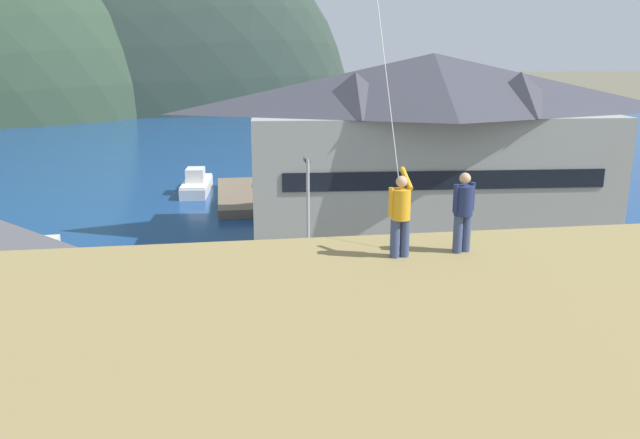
{
  "coord_description": "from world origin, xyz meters",
  "views": [
    {
      "loc": [
        -5.52,
        -19.48,
        11.72
      ],
      "look_at": [
        -1.19,
        9.0,
        4.09
      ],
      "focal_mm": 36.48,
      "sensor_mm": 36.0,
      "label": 1
    }
  ],
  "objects_px": {
    "harbor_lodge": "(431,141)",
    "wharf_dock": "(238,196)",
    "person_kite_flyer": "(400,213)",
    "parked_car_front_row_red": "(502,351)",
    "moored_boat_outer_mooring": "(277,185)",
    "parking_light_pole": "(308,215)",
    "parked_car_corner_spot": "(305,370)",
    "moored_boat_wharfside": "(197,184)",
    "parked_car_mid_row_near": "(611,281)",
    "person_companion": "(463,210)"
  },
  "relations": [
    {
      "from": "harbor_lodge",
      "to": "parked_car_corner_spot",
      "type": "relative_size",
      "value": 5.73
    },
    {
      "from": "person_kite_flyer",
      "to": "person_companion",
      "type": "xyz_separation_m",
      "value": [
        1.42,
        0.13,
        -0.02
      ]
    },
    {
      "from": "wharf_dock",
      "to": "person_kite_flyer",
      "type": "bearing_deg",
      "value": -86.27
    },
    {
      "from": "parked_car_front_row_red",
      "to": "moored_boat_outer_mooring",
      "type": "bearing_deg",
      "value": 99.47
    },
    {
      "from": "person_kite_flyer",
      "to": "wharf_dock",
      "type": "bearing_deg",
      "value": 93.73
    },
    {
      "from": "harbor_lodge",
      "to": "parking_light_pole",
      "type": "relative_size",
      "value": 3.7
    },
    {
      "from": "parking_light_pole",
      "to": "person_companion",
      "type": "relative_size",
      "value": 3.78
    },
    {
      "from": "person_kite_flyer",
      "to": "parked_car_corner_spot",
      "type": "bearing_deg",
      "value": 98.61
    },
    {
      "from": "harbor_lodge",
      "to": "wharf_dock",
      "type": "height_order",
      "value": "harbor_lodge"
    },
    {
      "from": "harbor_lodge",
      "to": "wharf_dock",
      "type": "distance_m",
      "value": 17.24
    },
    {
      "from": "parked_car_corner_spot",
      "to": "moored_boat_outer_mooring",
      "type": "bearing_deg",
      "value": 86.75
    },
    {
      "from": "parked_car_front_row_red",
      "to": "person_companion",
      "type": "relative_size",
      "value": 2.42
    },
    {
      "from": "parking_light_pole",
      "to": "person_companion",
      "type": "xyz_separation_m",
      "value": [
        1.06,
        -17.23,
        4.46
      ]
    },
    {
      "from": "parked_car_mid_row_near",
      "to": "person_kite_flyer",
      "type": "relative_size",
      "value": 2.29
    },
    {
      "from": "wharf_dock",
      "to": "person_kite_flyer",
      "type": "relative_size",
      "value": 6.41
    },
    {
      "from": "wharf_dock",
      "to": "parked_car_corner_spot",
      "type": "distance_m",
      "value": 30.57
    },
    {
      "from": "wharf_dock",
      "to": "moored_boat_outer_mooring",
      "type": "xyz_separation_m",
      "value": [
        3.23,
        2.31,
        0.37
      ]
    },
    {
      "from": "parking_light_pole",
      "to": "moored_boat_wharfside",
      "type": "bearing_deg",
      "value": 104.52
    },
    {
      "from": "parked_car_front_row_red",
      "to": "parked_car_mid_row_near",
      "type": "bearing_deg",
      "value": 36.92
    },
    {
      "from": "parked_car_mid_row_near",
      "to": "moored_boat_outer_mooring",
      "type": "bearing_deg",
      "value": 117.14
    },
    {
      "from": "parked_car_front_row_red",
      "to": "parked_car_mid_row_near",
      "type": "xyz_separation_m",
      "value": [
        8.12,
        6.1,
        0.0
      ]
    },
    {
      "from": "parked_car_front_row_red",
      "to": "moored_boat_wharfside",
      "type": "bearing_deg",
      "value": 109.68
    },
    {
      "from": "parked_car_corner_spot",
      "to": "person_kite_flyer",
      "type": "xyz_separation_m",
      "value": [
        1.11,
        -7.32,
        7.33
      ]
    },
    {
      "from": "parked_car_corner_spot",
      "to": "parking_light_pole",
      "type": "bearing_deg",
      "value": 81.72
    },
    {
      "from": "moored_boat_outer_mooring",
      "to": "person_kite_flyer",
      "type": "xyz_separation_m",
      "value": [
        -0.76,
        -40.17,
        7.67
      ]
    },
    {
      "from": "moored_boat_wharfside",
      "to": "moored_boat_outer_mooring",
      "type": "relative_size",
      "value": 1.11
    },
    {
      "from": "moored_boat_wharfside",
      "to": "person_companion",
      "type": "distance_m",
      "value": 42.44
    },
    {
      "from": "person_companion",
      "to": "parked_car_corner_spot",
      "type": "bearing_deg",
      "value": 109.34
    },
    {
      "from": "wharf_dock",
      "to": "parking_light_pole",
      "type": "height_order",
      "value": "parking_light_pole"
    },
    {
      "from": "moored_boat_wharfside",
      "to": "parked_car_mid_row_near",
      "type": "bearing_deg",
      "value": -53.78
    },
    {
      "from": "wharf_dock",
      "to": "parked_car_front_row_red",
      "type": "xyz_separation_m",
      "value": [
        8.65,
        -30.2,
        0.71
      ]
    },
    {
      "from": "wharf_dock",
      "to": "parking_light_pole",
      "type": "distance_m",
      "value": 20.99
    },
    {
      "from": "parked_car_front_row_red",
      "to": "parked_car_mid_row_near",
      "type": "height_order",
      "value": "same"
    },
    {
      "from": "parking_light_pole",
      "to": "harbor_lodge",
      "type": "bearing_deg",
      "value": 45.99
    },
    {
      "from": "parked_car_corner_spot",
      "to": "moored_boat_wharfside",
      "type": "bearing_deg",
      "value": 97.93
    },
    {
      "from": "moored_boat_outer_mooring",
      "to": "person_kite_flyer",
      "type": "bearing_deg",
      "value": -91.08
    },
    {
      "from": "moored_boat_outer_mooring",
      "to": "person_kite_flyer",
      "type": "distance_m",
      "value": 40.9
    },
    {
      "from": "wharf_dock",
      "to": "parked_car_mid_row_near",
      "type": "height_order",
      "value": "parked_car_mid_row_near"
    },
    {
      "from": "harbor_lodge",
      "to": "parking_light_pole",
      "type": "xyz_separation_m",
      "value": [
        -9.12,
        -9.44,
        -2.12
      ]
    },
    {
      "from": "wharf_dock",
      "to": "person_kite_flyer",
      "type": "distance_m",
      "value": 38.78
    },
    {
      "from": "moored_boat_outer_mooring",
      "to": "harbor_lodge",
      "type": "bearing_deg",
      "value": -56.87
    },
    {
      "from": "moored_boat_outer_mooring",
      "to": "person_companion",
      "type": "distance_m",
      "value": 40.77
    },
    {
      "from": "parked_car_corner_spot",
      "to": "parking_light_pole",
      "type": "relative_size",
      "value": 0.65
    },
    {
      "from": "moored_boat_outer_mooring",
      "to": "parking_light_pole",
      "type": "relative_size",
      "value": 0.9
    },
    {
      "from": "harbor_lodge",
      "to": "person_companion",
      "type": "height_order",
      "value": "harbor_lodge"
    },
    {
      "from": "parked_car_corner_spot",
      "to": "person_kite_flyer",
      "type": "bearing_deg",
      "value": -81.39
    },
    {
      "from": "wharf_dock",
      "to": "harbor_lodge",
      "type": "bearing_deg",
      "value": -42.77
    },
    {
      "from": "parked_car_front_row_red",
      "to": "parking_light_pole",
      "type": "distance_m",
      "value": 11.67
    },
    {
      "from": "moored_boat_outer_mooring",
      "to": "parked_car_front_row_red",
      "type": "distance_m",
      "value": 32.96
    },
    {
      "from": "wharf_dock",
      "to": "moored_boat_wharfside",
      "type": "height_order",
      "value": "moored_boat_wharfside"
    }
  ]
}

